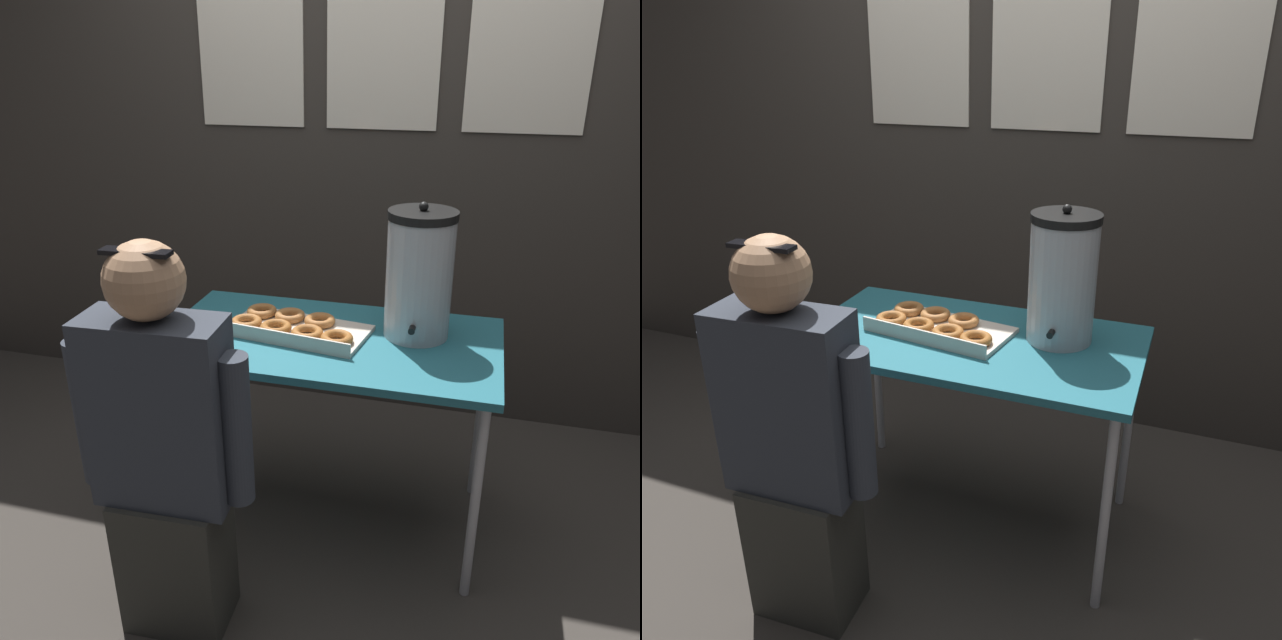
% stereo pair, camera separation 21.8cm
% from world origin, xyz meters
% --- Properties ---
extents(ground_plane, '(12.00, 12.00, 0.00)m').
position_xyz_m(ground_plane, '(0.00, 0.00, 0.00)').
color(ground_plane, '#3D3833').
extents(back_wall, '(6.00, 0.11, 2.68)m').
position_xyz_m(back_wall, '(0.00, 0.96, 1.34)').
color(back_wall, '#38332D').
rests_on(back_wall, ground).
extents(folding_table, '(1.18, 0.65, 0.77)m').
position_xyz_m(folding_table, '(0.00, 0.00, 0.71)').
color(folding_table, '#236675').
rests_on(folding_table, ground).
extents(donut_box, '(0.53, 0.33, 0.05)m').
position_xyz_m(donut_box, '(-0.14, 0.00, 0.79)').
color(donut_box, beige).
rests_on(donut_box, folding_table).
extents(coffee_urn, '(0.23, 0.26, 0.48)m').
position_xyz_m(coffee_urn, '(0.29, 0.09, 1.00)').
color(coffee_urn, '#B7B7BC').
rests_on(coffee_urn, folding_table).
extents(cell_phone, '(0.11, 0.15, 0.01)m').
position_xyz_m(cell_phone, '(-0.48, -0.08, 0.78)').
color(cell_phone, black).
rests_on(cell_phone, folding_table).
extents(person_seated, '(0.53, 0.23, 1.27)m').
position_xyz_m(person_seated, '(-0.34, -0.61, 0.62)').
color(person_seated, '#33332D').
rests_on(person_seated, ground).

